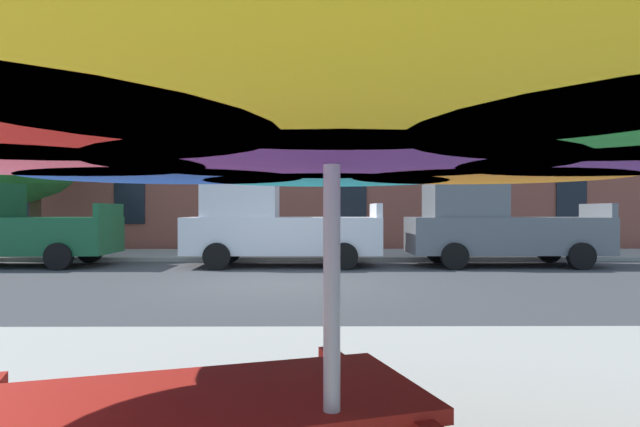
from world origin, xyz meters
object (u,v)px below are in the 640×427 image
(pickup_white, at_px, (274,227))
(street_tree_left, at_px, (25,152))
(patio_umbrella, at_px, (332,85))
(pickup_gray, at_px, (496,227))
(pickup_green, at_px, (6,228))

(pickup_white, xyz_separation_m, street_tree_left, (-8.13, 2.97, 2.30))
(street_tree_left, xyz_separation_m, patio_umbrella, (9.30, -15.67, -1.42))
(street_tree_left, height_order, patio_umbrella, street_tree_left)
(pickup_white, distance_m, pickup_gray, 5.91)
(patio_umbrella, bearing_deg, pickup_green, 122.99)
(pickup_gray, bearing_deg, patio_umbrella, -110.45)
(pickup_white, bearing_deg, street_tree_left, 159.94)
(pickup_gray, bearing_deg, street_tree_left, 168.06)
(pickup_green, relative_size, patio_umbrella, 1.43)
(street_tree_left, bearing_deg, patio_umbrella, -59.30)
(pickup_white, height_order, pickup_gray, same)
(pickup_gray, relative_size, street_tree_left, 1.03)
(pickup_green, relative_size, pickup_white, 1.00)
(pickup_green, xyz_separation_m, pickup_gray, (12.98, 0.00, 0.00))
(pickup_gray, bearing_deg, pickup_white, 180.00)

